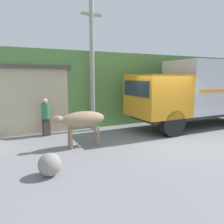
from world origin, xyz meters
name	(u,v)px	position (x,y,z in m)	size (l,w,h in m)	color
ground_plane	(169,140)	(0.00, 0.00, 0.00)	(60.00, 60.00, 0.00)	gray
hillside_embankment	(108,87)	(0.00, 5.79, 1.82)	(32.00, 5.11, 3.64)	#568442
building_backdrop	(18,98)	(-5.20, 4.40, 1.50)	(4.33, 2.70, 2.96)	#C6B793
cargo_truck	(203,90)	(3.11, 1.27, 1.80)	(7.39, 2.24, 3.23)	#2D2D2D
brown_cow	(82,120)	(-3.33, 0.76, 0.96)	(1.91, 0.57, 1.27)	#9E7F60
pedestrian_on_hill	(46,116)	(-4.25, 2.79, 0.86)	(0.40, 0.40, 1.58)	#38332D
utility_pole	(92,64)	(-2.12, 2.87, 3.04)	(0.90, 0.20, 5.83)	#9E998E
roadside_rock	(50,164)	(-4.83, -1.13, 0.29)	(0.59, 0.59, 0.59)	gray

